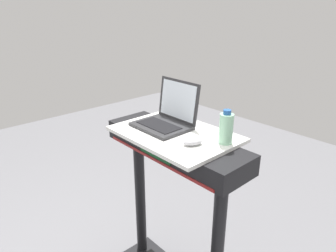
{
  "coord_description": "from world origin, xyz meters",
  "views": [
    {
      "loc": [
        1.12,
        -0.37,
        1.83
      ],
      "look_at": [
        0.0,
        0.65,
        1.23
      ],
      "focal_mm": 33.01,
      "sensor_mm": 36.0,
      "label": 1
    }
  ],
  "objects": [
    {
      "name": "computer_mouse",
      "position": [
        0.18,
        0.65,
        1.2
      ],
      "size": [
        0.1,
        0.12,
        0.03
      ],
      "primitive_type": "ellipsoid",
      "rotation": [
        0.0,
        0.0,
        -0.5
      ],
      "color": "#B2B2B7",
      "rests_on": "desk_board"
    },
    {
      "name": "laptop",
      "position": [
        -0.1,
        0.73,
        1.23
      ],
      "size": [
        0.31,
        0.27,
        0.25
      ],
      "rotation": [
        0.0,
        0.0,
        -0.04
      ],
      "color": "#2D2D30",
      "rests_on": "desk_board"
    },
    {
      "name": "water_bottle",
      "position": [
        0.27,
        0.79,
        1.26
      ],
      "size": [
        0.07,
        0.07,
        0.17
      ],
      "color": "#9EDBB2",
      "rests_on": "desk_board"
    },
    {
      "name": "desk_board",
      "position": [
        0.0,
        0.7,
        1.17
      ],
      "size": [
        0.66,
        0.46,
        0.02
      ],
      "primitive_type": "cube",
      "color": "white",
      "rests_on": "treadmill_base"
    }
  ]
}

